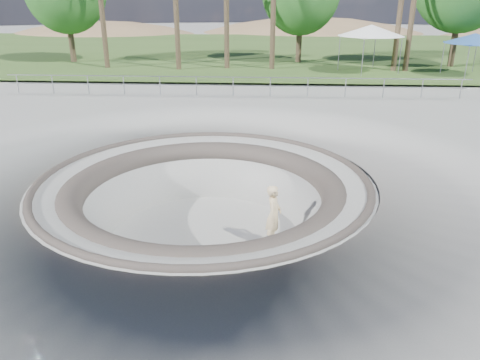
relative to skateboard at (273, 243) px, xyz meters
The scene contains 9 objects.
ground 2.89m from the skateboard, 166.45° to the left, with size 180.00×180.00×0.00m, color #A6A6A1.
skate_bowl 2.23m from the skateboard, 166.45° to the left, with size 14.00×14.00×4.10m.
grass_strip 34.65m from the skateboard, 93.60° to the left, with size 180.00×36.00×0.12m.
distant_hills 57.95m from the skateboard, 88.40° to the left, with size 103.20×45.00×28.60m.
safety_railing 12.96m from the skateboard, 99.83° to the left, with size 25.00×0.06×1.03m.
skateboard is the anchor object (origin of this frame).
skater 0.97m from the skateboard, ahead, with size 0.69×0.45×1.90m, color beige.
canopy_white 22.23m from the skateboard, 72.47° to the left, with size 5.69×5.69×3.13m.
canopy_blue 24.01m from the skateboard, 56.55° to the left, with size 5.10×5.10×2.69m.
Camera 1 is at (1.95, -13.22, 5.31)m, focal length 35.00 mm.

